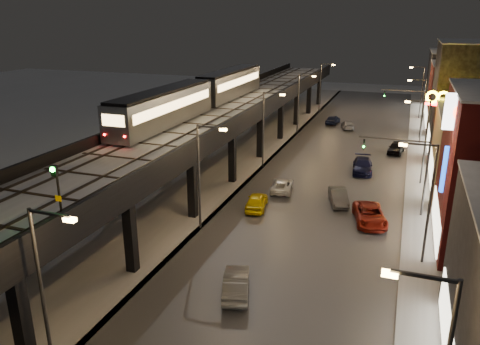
% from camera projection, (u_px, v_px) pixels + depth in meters
% --- Properties ---
extents(ground, '(220.00, 220.00, 0.00)m').
position_uv_depth(ground, '(121.00, 318.00, 27.99)').
color(ground, silver).
extents(road_surface, '(17.00, 120.00, 0.06)m').
position_uv_depth(road_surface, '(337.00, 164.00, 56.81)').
color(road_surface, '#46474D').
rests_on(road_surface, ground).
extents(sidewalk_right, '(4.00, 120.00, 0.14)m').
position_uv_depth(sidewalk_right, '(424.00, 173.00, 53.60)').
color(sidewalk_right, '#9FA1A8').
rests_on(sidewalk_right, ground).
extents(under_viaduct_pavement, '(11.00, 120.00, 0.06)m').
position_uv_depth(under_viaduct_pavement, '(233.00, 154.00, 61.13)').
color(under_viaduct_pavement, '#9FA1A8').
rests_on(under_viaduct_pavement, ground).
extents(elevated_viaduct, '(9.00, 100.00, 6.30)m').
position_uv_depth(elevated_viaduct, '(223.00, 117.00, 56.54)').
color(elevated_viaduct, black).
rests_on(elevated_viaduct, ground).
extents(viaduct_trackbed, '(8.40, 100.00, 0.32)m').
position_uv_depth(viaduct_trackbed, '(224.00, 110.00, 56.42)').
color(viaduct_trackbed, '#B2B7C1').
rests_on(viaduct_trackbed, elevated_viaduct).
extents(viaduct_parapet_streetside, '(0.30, 100.00, 1.10)m').
position_uv_depth(viaduct_parapet_streetside, '(258.00, 109.00, 54.90)').
color(viaduct_parapet_streetside, black).
rests_on(viaduct_parapet_streetside, elevated_viaduct).
extents(viaduct_parapet_far, '(0.30, 100.00, 1.10)m').
position_uv_depth(viaduct_parapet_far, '(191.00, 104.00, 57.68)').
color(viaduct_parapet_far, black).
rests_on(viaduct_parapet_far, elevated_viaduct).
extents(building_e, '(12.20, 12.20, 10.16)m').
position_uv_depth(building_e, '(469.00, 96.00, 74.03)').
color(building_e, maroon).
rests_on(building_e, ground).
extents(building_f, '(12.20, 16.20, 11.16)m').
position_uv_depth(building_f, '(462.00, 82.00, 86.36)').
color(building_f, black).
rests_on(building_f, ground).
extents(streetlight_left_0, '(2.57, 0.28, 9.00)m').
position_uv_depth(streetlight_left_0, '(45.00, 283.00, 22.00)').
color(streetlight_left_0, '#38383A').
rests_on(streetlight_left_0, ground).
extents(streetlight_left_1, '(2.57, 0.28, 9.00)m').
position_uv_depth(streetlight_left_1, '(202.00, 170.00, 38.06)').
color(streetlight_left_1, '#38383A').
rests_on(streetlight_left_1, ground).
extents(streetlight_right_1, '(2.56, 0.28, 9.00)m').
position_uv_depth(streetlight_right_1, '(427.00, 196.00, 32.57)').
color(streetlight_right_1, '#38383A').
rests_on(streetlight_right_1, ground).
extents(streetlight_left_2, '(2.57, 0.28, 9.00)m').
position_uv_depth(streetlight_left_2, '(265.00, 125.00, 54.13)').
color(streetlight_left_2, '#38383A').
rests_on(streetlight_left_2, ground).
extents(streetlight_right_2, '(2.56, 0.28, 9.00)m').
position_uv_depth(streetlight_right_2, '(423.00, 137.00, 48.64)').
color(streetlight_right_2, '#38383A').
rests_on(streetlight_right_2, ground).
extents(streetlight_left_3, '(2.57, 0.28, 9.00)m').
position_uv_depth(streetlight_left_3, '(300.00, 100.00, 70.19)').
color(streetlight_left_3, '#38383A').
rests_on(streetlight_left_3, ground).
extents(streetlight_right_3, '(2.56, 0.28, 9.00)m').
position_uv_depth(streetlight_right_3, '(422.00, 107.00, 64.70)').
color(streetlight_right_3, '#38383A').
rests_on(streetlight_right_3, ground).
extents(streetlight_left_4, '(2.57, 0.28, 9.00)m').
position_uv_depth(streetlight_left_4, '(322.00, 84.00, 86.26)').
color(streetlight_left_4, '#38383A').
rests_on(streetlight_left_4, ground).
extents(streetlight_right_4, '(2.56, 0.28, 9.00)m').
position_uv_depth(streetlight_right_4, '(421.00, 89.00, 80.77)').
color(streetlight_right_4, '#38383A').
rests_on(streetlight_right_4, ground).
extents(traffic_light_rig_a, '(6.10, 0.34, 7.00)m').
position_uv_depth(traffic_light_rig_a, '(413.00, 168.00, 41.12)').
color(traffic_light_rig_a, '#38383A').
rests_on(traffic_light_rig_a, ground).
extents(traffic_light_rig_b, '(6.10, 0.34, 7.00)m').
position_uv_depth(traffic_light_rig_b, '(414.00, 108.00, 67.90)').
color(traffic_light_rig_b, '#38383A').
rests_on(traffic_light_rig_b, ground).
extents(subway_train, '(2.98, 36.73, 3.57)m').
position_uv_depth(subway_train, '(202.00, 93.00, 55.94)').
color(subway_train, gray).
rests_on(subway_train, viaduct_trackbed).
extents(rail_signal, '(0.37, 0.44, 3.22)m').
position_uv_depth(rail_signal, '(56.00, 182.00, 24.43)').
color(rail_signal, black).
rests_on(rail_signal, viaduct_trackbed).
extents(car_taxi, '(2.45, 4.60, 1.49)m').
position_uv_depth(car_taxi, '(257.00, 202.00, 43.52)').
color(car_taxi, '#E7C503').
rests_on(car_taxi, ground).
extents(car_near_white, '(2.86, 4.79, 1.49)m').
position_uv_depth(car_near_white, '(236.00, 284.00, 30.16)').
color(car_near_white, gray).
rests_on(car_near_white, ground).
extents(car_mid_silver, '(2.74, 4.74, 1.24)m').
position_uv_depth(car_mid_silver, '(282.00, 186.00, 47.97)').
color(car_mid_silver, white).
rests_on(car_mid_silver, ground).
extents(car_mid_dark, '(2.74, 4.59, 1.25)m').
position_uv_depth(car_mid_dark, '(347.00, 125.00, 74.62)').
color(car_mid_dark, '#959AAA').
rests_on(car_mid_dark, ground).
extents(car_far_white, '(2.13, 4.48, 1.48)m').
position_uv_depth(car_far_white, '(333.00, 120.00, 77.94)').
color(car_far_white, '#0F1637').
rests_on(car_far_white, ground).
extents(car_onc_silver, '(2.67, 4.53, 1.41)m').
position_uv_depth(car_onc_silver, '(338.00, 197.00, 44.73)').
color(car_onc_silver, '#545658').
rests_on(car_onc_silver, ground).
extents(car_onc_dark, '(3.67, 5.80, 1.49)m').
position_uv_depth(car_onc_dark, '(370.00, 215.00, 40.53)').
color(car_onc_dark, maroon).
rests_on(car_onc_dark, ground).
extents(car_onc_white, '(2.66, 5.47, 1.53)m').
position_uv_depth(car_onc_white, '(362.00, 166.00, 53.76)').
color(car_onc_white, black).
rests_on(car_onc_white, ground).
extents(car_onc_red, '(2.28, 4.56, 1.49)m').
position_uv_depth(car_onc_red, '(396.00, 148.00, 61.21)').
color(car_onc_red, black).
rests_on(car_onc_red, ground).
extents(sign_mcdonalds, '(2.70, 0.70, 9.10)m').
position_uv_depth(sign_mcdonalds, '(437.00, 107.00, 53.65)').
color(sign_mcdonalds, '#38383A').
rests_on(sign_mcdonalds, ground).
extents(sign_citgo, '(2.55, 0.39, 12.13)m').
position_uv_depth(sign_citgo, '(461.00, 133.00, 32.68)').
color(sign_citgo, '#38383A').
rests_on(sign_citgo, ground).
extents(sign_carwash, '(1.57, 0.35, 8.13)m').
position_uv_depth(sign_carwash, '(452.00, 178.00, 34.75)').
color(sign_carwash, '#38383A').
rests_on(sign_carwash, ground).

